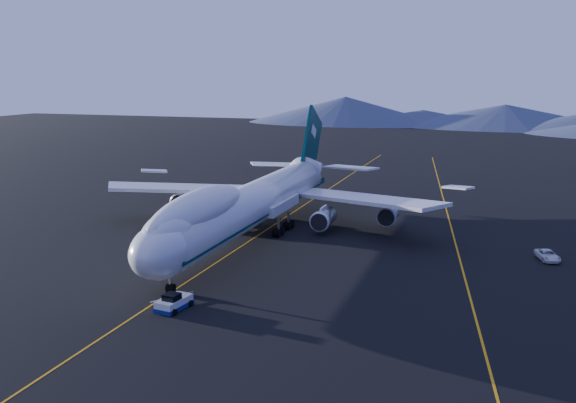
% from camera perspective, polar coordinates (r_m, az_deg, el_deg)
% --- Properties ---
extents(ground, '(500.00, 500.00, 0.00)m').
position_cam_1_polar(ground, '(100.97, -3.13, -3.32)').
color(ground, black).
rests_on(ground, ground).
extents(taxiway_line_main, '(0.25, 220.00, 0.01)m').
position_cam_1_polar(taxiway_line_main, '(100.97, -3.13, -3.31)').
color(taxiway_line_main, orange).
rests_on(taxiway_line_main, ground).
extents(taxiway_line_side, '(28.08, 198.09, 0.01)m').
position_cam_1_polar(taxiway_line_side, '(104.10, 14.56, -3.22)').
color(taxiway_line_side, orange).
rests_on(taxiway_line_side, ground).
extents(boeing_747, '(59.62, 72.43, 19.37)m').
position_cam_1_polar(boeing_747, '(99.69, -3.15, -0.08)').
color(boeing_747, silver).
rests_on(boeing_747, ground).
extents(pushback_tug, '(3.10, 4.81, 1.97)m').
position_cam_1_polar(pushback_tug, '(72.57, -10.10, -8.93)').
color(pushback_tug, silver).
rests_on(pushback_tug, ground).
extents(service_van, '(3.72, 5.51, 1.40)m').
position_cam_1_polar(service_van, '(96.34, 22.07, -4.45)').
color(service_van, silver).
rests_on(service_van, ground).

